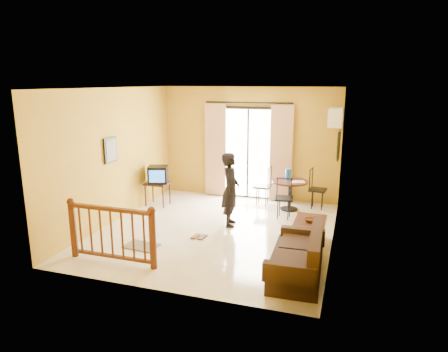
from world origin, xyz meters
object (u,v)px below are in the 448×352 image
(television, at_px, (158,174))
(dining_table, at_px, (290,187))
(sofa, at_px, (300,259))
(standing_person, at_px, (230,190))
(coffee_table, at_px, (309,229))

(television, height_order, dining_table, television)
(sofa, bearing_deg, standing_person, 129.97)
(sofa, distance_m, standing_person, 2.53)
(television, relative_size, dining_table, 0.67)
(coffee_table, bearing_deg, standing_person, 161.97)
(sofa, bearing_deg, dining_table, 99.35)
(dining_table, xyz_separation_m, standing_person, (-1.00, -1.40, 0.22))
(television, xyz_separation_m, dining_table, (3.05, 0.63, -0.21))
(dining_table, bearing_deg, standing_person, -125.54)
(dining_table, distance_m, standing_person, 1.74)
(standing_person, bearing_deg, television, 55.82)
(dining_table, bearing_deg, television, -168.37)
(dining_table, height_order, coffee_table, dining_table)
(dining_table, xyz_separation_m, sofa, (0.67, -3.24, -0.27))
(standing_person, bearing_deg, sofa, -151.06)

